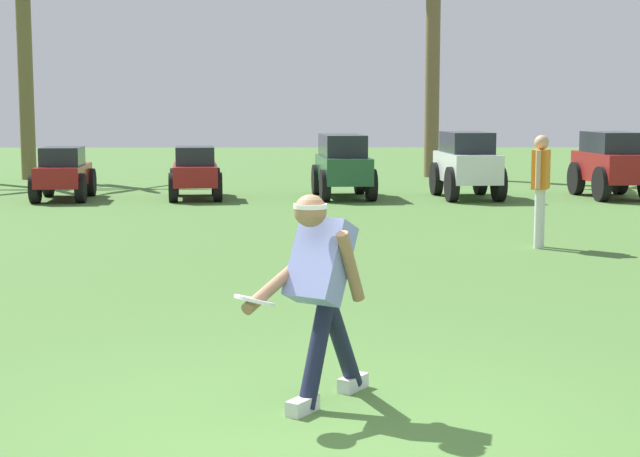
# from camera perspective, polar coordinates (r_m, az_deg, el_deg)

# --- Properties ---
(ground_plane) EXTENTS (80.00, 80.00, 0.00)m
(ground_plane) POSITION_cam_1_polar(r_m,az_deg,el_deg) (5.96, 0.19, -12.09)
(ground_plane) COLOR #466F33
(frisbee_thrower) EXTENTS (0.85, 0.87, 1.41)m
(frisbee_thrower) POSITION_cam_1_polar(r_m,az_deg,el_deg) (6.39, 0.05, -3.41)
(frisbee_thrower) COLOR #191E38
(frisbee_thrower) RESTS_ON ground_plane
(frisbee_in_flight) EXTENTS (0.36, 0.36, 0.09)m
(frisbee_in_flight) POSITION_cam_1_polar(r_m,az_deg,el_deg) (6.15, -3.84, -4.19)
(frisbee_in_flight) COLOR white
(teammate_near_sideline) EXTENTS (0.32, 0.48, 1.56)m
(teammate_near_sideline) POSITION_cam_1_polar(r_m,az_deg,el_deg) (13.84, 12.72, 2.76)
(teammate_near_sideline) COLOR silver
(teammate_near_sideline) RESTS_ON ground_plane
(parked_car_slot_b) EXTENTS (1.26, 2.27, 1.10)m
(parked_car_slot_b) POSITION_cam_1_polar(r_m,az_deg,el_deg) (21.16, -14.70, 3.16)
(parked_car_slot_b) COLOR maroon
(parked_car_slot_b) RESTS_ON ground_plane
(parked_car_slot_c) EXTENTS (1.32, 2.29, 1.10)m
(parked_car_slot_c) POSITION_cam_1_polar(r_m,az_deg,el_deg) (20.87, -7.28, 3.29)
(parked_car_slot_c) COLOR maroon
(parked_car_slot_c) RESTS_ON ground_plane
(parked_car_slot_d) EXTENTS (1.35, 2.48, 1.34)m
(parked_car_slot_d) POSITION_cam_1_polar(r_m,az_deg,el_deg) (20.95, 1.33, 3.79)
(parked_car_slot_d) COLOR #235133
(parked_car_slot_d) RESTS_ON ground_plane
(parked_car_slot_e) EXTENTS (1.32, 2.42, 1.40)m
(parked_car_slot_e) POSITION_cam_1_polar(r_m,az_deg,el_deg) (21.02, 8.53, 3.78)
(parked_car_slot_e) COLOR silver
(parked_car_slot_e) RESTS_ON ground_plane
(parked_car_slot_f) EXTENTS (1.30, 2.41, 1.40)m
(parked_car_slot_f) POSITION_cam_1_polar(r_m,az_deg,el_deg) (21.76, 16.59, 3.68)
(parked_car_slot_f) COLOR maroon
(parked_car_slot_f) RESTS_ON ground_plane
(palm_tree_left_of_centre) EXTENTS (3.50, 3.18, 5.58)m
(palm_tree_left_of_centre) POSITION_cam_1_polar(r_m,az_deg,el_deg) (27.19, -16.81, 9.61)
(palm_tree_left_of_centre) COLOR brown
(palm_tree_left_of_centre) RESTS_ON ground_plane
(palm_tree_right_of_centre) EXTENTS (3.61, 3.77, 6.78)m
(palm_tree_right_of_centre) POSITION_cam_1_polar(r_m,az_deg,el_deg) (27.19, 6.61, 11.36)
(palm_tree_right_of_centre) COLOR brown
(palm_tree_right_of_centre) RESTS_ON ground_plane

